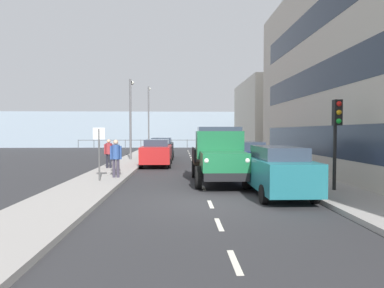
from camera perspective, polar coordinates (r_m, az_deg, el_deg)
name	(u,v)px	position (r m, az deg, el deg)	size (l,w,h in m)	color
ground_plane	(194,165)	(22.53, 0.31, -3.54)	(80.00, 80.00, 0.00)	#2D2D30
sidewalk_left	(260,163)	(23.16, 11.62, -3.24)	(2.31, 42.55, 0.15)	#9E9993
sidewalk_right	(126,164)	(22.79, -11.18, -3.32)	(2.31, 42.55, 0.15)	#9E9993
road_centreline_markings	(195,167)	(20.88, 0.50, -3.98)	(0.12, 37.01, 0.01)	silver
building_far_block	(275,117)	(36.16, 14.00, 4.46)	(6.71, 11.20, 7.46)	beige
sea_horizon	(187,130)	(46.68, -0.93, 2.48)	(80.00, 0.80, 5.00)	#8C9EAD
seawall_railing	(187,142)	(43.10, -0.83, 0.40)	(28.08, 0.08, 1.20)	#4C5156
truck_vintage_green	(219,156)	(14.25, 4.66, -2.11)	(2.17, 5.64, 2.43)	black
car_teal_kerbside_near	(276,170)	(12.01, 14.27, -4.31)	(1.77, 4.52, 1.72)	#1E6670
car_navy_kerbside_1	(245,157)	(17.49, 9.04, -2.26)	(1.93, 4.28, 1.72)	navy
car_red_oppositeside_0	(157,152)	(21.63, -6.05, -1.40)	(1.89, 4.56, 1.72)	#B21E1E
car_black_oppositeside_1	(162,148)	(27.24, -5.23, -0.67)	(1.94, 4.54, 1.72)	black
pedestrian_strolling	(116,155)	(15.45, -12.93, -1.89)	(0.53, 0.34, 1.72)	#383342
pedestrian_near_railing	(116,155)	(17.13, -12.94, -1.78)	(0.53, 0.34, 1.58)	#4C473D
pedestrian_in_dark_coat	(109,151)	(19.54, -14.09, -1.21)	(0.53, 0.34, 1.64)	black
traffic_light_near	(337,125)	(12.75, 23.55, 3.04)	(0.28, 0.41, 3.20)	black
lamp_post_promenade	(131,111)	(25.34, -10.47, 5.53)	(0.32, 1.14, 5.98)	#59595B
lamp_post_far	(149,113)	(36.75, -7.43, 5.31)	(0.32, 1.14, 6.98)	#59595B
street_sign	(99,145)	(14.60, -15.65, -0.09)	(0.50, 0.07, 2.25)	#4C4C4C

